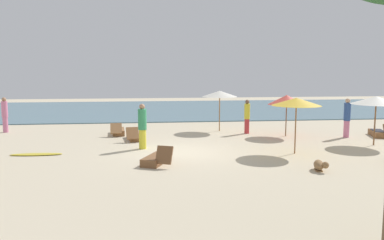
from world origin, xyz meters
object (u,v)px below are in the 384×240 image
person_3 (5,114)px  dog (320,165)px  lounger_1 (157,159)px  person_5 (142,126)px  umbrella_1 (296,102)px  umbrella_3 (287,100)px  umbrella_2 (376,100)px  umbrella_0 (220,94)px  lounger_0 (135,136)px  person_0 (347,117)px  person_4 (247,116)px  surfboard (36,154)px  lounger_5 (379,133)px  lounger_3 (118,131)px

person_3 → dog: bearing=-35.8°
lounger_1 → person_5: person_5 is taller
umbrella_1 → umbrella_3: (1.07, 4.02, -0.25)m
umbrella_2 → person_3: bearing=162.4°
umbrella_0 → umbrella_1: bearing=-71.9°
umbrella_2 → lounger_0: (-10.69, 2.59, -1.84)m
umbrella_0 → lounger_1: bearing=-116.7°
person_5 → dog: person_5 is taller
lounger_1 → person_0: person_0 is taller
person_4 → lounger_1: bearing=-128.5°
person_3 → person_5: 9.05m
umbrella_1 → surfboard: size_ratio=1.11×
umbrella_0 → umbrella_3: size_ratio=1.06×
umbrella_0 → person_0: size_ratio=1.13×
umbrella_1 → person_3: (-13.51, 6.89, -1.13)m
person_0 → surfboard: bearing=-170.2°
umbrella_1 → surfboard: umbrella_1 is taller
umbrella_3 → surfboard: (-11.38, -3.16, -1.82)m
umbrella_0 → umbrella_1: size_ratio=0.98×
umbrella_2 → lounger_1: bearing=-166.2°
umbrella_1 → lounger_5: (5.72, 3.40, -1.93)m
person_3 → person_4: bearing=-8.1°
umbrella_2 → person_4: size_ratio=1.23×
lounger_0 → person_0: person_0 is taller
lounger_1 → surfboard: lounger_1 is taller
person_3 → person_4: person_3 is taller
person_3 → person_0: bearing=-11.5°
umbrella_3 → lounger_1: size_ratio=1.22×
person_5 → surfboard: person_5 is taller
umbrella_3 → lounger_1: umbrella_3 is taller
umbrella_0 → umbrella_3: umbrella_0 is taller
umbrella_0 → surfboard: size_ratio=1.09×
umbrella_1 → person_0: bearing=40.2°
lounger_0 → person_4: bearing=11.5°
lounger_1 → surfboard: size_ratio=0.85×
lounger_3 → surfboard: bearing=-121.9°
lounger_1 → person_4: 7.92m
umbrella_3 → dog: bearing=-100.4°
lounger_0 → surfboard: (-3.79, -3.00, -0.14)m
umbrella_1 → lounger_3: umbrella_1 is taller
lounger_0 → lounger_1: size_ratio=1.02×
umbrella_2 → umbrella_3: 4.14m
umbrella_2 → person_5: 10.35m
person_4 → dog: bearing=-86.2°
lounger_0 → lounger_5: lounger_5 is taller
person_5 → surfboard: bearing=-169.4°
lounger_3 → lounger_5: size_ratio=0.98×
surfboard → lounger_5: bearing=9.0°
umbrella_3 → person_5: umbrella_3 is taller
person_0 → umbrella_3: bearing=166.6°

